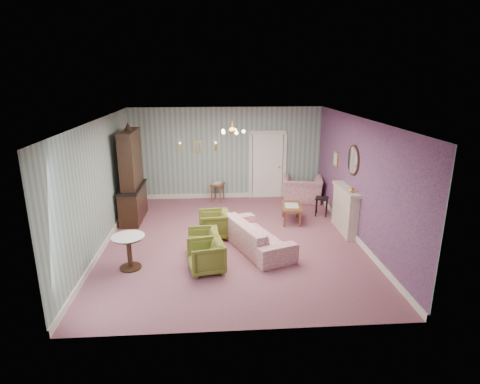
{
  "coord_description": "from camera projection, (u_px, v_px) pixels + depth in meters",
  "views": [
    {
      "loc": [
        -0.45,
        -8.77,
        3.85
      ],
      "look_at": [
        0.2,
        0.4,
        1.1
      ],
      "focal_mm": 29.44,
      "sensor_mm": 36.0,
      "label": 1
    }
  ],
  "objects": [
    {
      "name": "nesting_table",
      "position": [
        218.0,
        191.0,
        12.42
      ],
      "size": [
        0.5,
        0.56,
        0.62
      ],
      "primitive_type": null,
      "rotation": [
        0.0,
        0.0,
        -0.32
      ],
      "color": "brown",
      "rests_on": "floor"
    },
    {
      "name": "wall_left",
      "position": [
        100.0,
        185.0,
        8.9
      ],
      "size": [
        0.0,
        7.0,
        7.0
      ],
      "primitive_type": "plane",
      "rotation": [
        1.57,
        0.0,
        1.57
      ],
      "color": "gray",
      "rests_on": "ground"
    },
    {
      "name": "wall_front",
      "position": [
        245.0,
        245.0,
        5.76
      ],
      "size": [
        6.0,
        0.0,
        6.0
      ],
      "primitive_type": "plane",
      "rotation": [
        -1.57,
        0.0,
        0.0
      ],
      "color": "gray",
      "rests_on": "ground"
    },
    {
      "name": "burgundy_cushion",
      "position": [
        302.0,
        188.0,
        12.19
      ],
      "size": [
        0.41,
        0.28,
        0.39
      ],
      "primitive_type": "cube",
      "rotation": [
        0.17,
        0.0,
        -0.35
      ],
      "color": "maroon",
      "rests_on": "wingback_chair"
    },
    {
      "name": "ceiling",
      "position": [
        232.0,
        119.0,
        8.69
      ],
      "size": [
        7.0,
        7.0,
        0.0
      ],
      "primitive_type": "plane",
      "rotation": [
        3.14,
        0.0,
        0.0
      ],
      "color": "white",
      "rests_on": "ground"
    },
    {
      "name": "mantel_vase",
      "position": [
        352.0,
        189.0,
        9.35
      ],
      "size": [
        0.15,
        0.15,
        0.15
      ],
      "primitive_type": "imported",
      "color": "gold",
      "rests_on": "fireplace"
    },
    {
      "name": "oval_mirror",
      "position": [
        353.0,
        160.0,
        9.57
      ],
      "size": [
        0.04,
        0.76,
        0.84
      ],
      "primitive_type": null,
      "color": "white",
      "rests_on": "wall_right"
    },
    {
      "name": "dresser",
      "position": [
        131.0,
        173.0,
        10.55
      ],
      "size": [
        0.55,
        1.57,
        2.61
      ],
      "primitive_type": null,
      "rotation": [
        0.0,
        0.0,
        -0.01
      ],
      "color": "black",
      "rests_on": "floor"
    },
    {
      "name": "sconce_left",
      "position": [
        180.0,
        147.0,
        12.22
      ],
      "size": [
        0.16,
        0.12,
        0.3
      ],
      "primitive_type": null,
      "color": "gold",
      "rests_on": "wall_back"
    },
    {
      "name": "olive_chair_c",
      "position": [
        214.0,
        223.0,
        9.62
      ],
      "size": [
        0.72,
        0.76,
        0.73
      ],
      "primitive_type": "imported",
      "rotation": [
        0.0,
        0.0,
        -1.48
      ],
      "color": "olive",
      "rests_on": "floor"
    },
    {
      "name": "chandelier",
      "position": [
        232.0,
        132.0,
        8.76
      ],
      "size": [
        0.56,
        0.56,
        0.36
      ],
      "primitive_type": null,
      "color": "gold",
      "rests_on": "ceiling"
    },
    {
      "name": "wall_right",
      "position": [
        359.0,
        180.0,
        9.3
      ],
      "size": [
        0.0,
        7.0,
        7.0
      ],
      "primitive_type": "plane",
      "rotation": [
        1.57,
        0.0,
        -1.57
      ],
      "color": "gray",
      "rests_on": "ground"
    },
    {
      "name": "wingback_chair",
      "position": [
        302.0,
        185.0,
        12.32
      ],
      "size": [
        1.33,
        1.0,
        1.05
      ],
      "primitive_type": "imported",
      "rotation": [
        0.0,
        0.0,
        2.95
      ],
      "color": "#A34162",
      "rests_on": "floor"
    },
    {
      "name": "framed_print",
      "position": [
        336.0,
        159.0,
        10.93
      ],
      "size": [
        0.04,
        0.34,
        0.42
      ],
      "primitive_type": null,
      "color": "gold",
      "rests_on": "wall_right"
    },
    {
      "name": "olive_chair_b",
      "position": [
        203.0,
        241.0,
        8.64
      ],
      "size": [
        0.65,
        0.69,
        0.67
      ],
      "primitive_type": "imported",
      "rotation": [
        0.0,
        0.0,
        -1.51
      ],
      "color": "olive",
      "rests_on": "floor"
    },
    {
      "name": "sconce_right",
      "position": [
        216.0,
        146.0,
        12.29
      ],
      "size": [
        0.16,
        0.12,
        0.3
      ],
      "primitive_type": null,
      "color": "gold",
      "rests_on": "wall_back"
    },
    {
      "name": "side_table_black",
      "position": [
        321.0,
        207.0,
        11.13
      ],
      "size": [
        0.45,
        0.45,
        0.53
      ],
      "primitive_type": null,
      "rotation": [
        0.0,
        0.0,
        -0.36
      ],
      "color": "black",
      "rests_on": "floor"
    },
    {
      "name": "wall_back",
      "position": [
        227.0,
        154.0,
        12.45
      ],
      "size": [
        6.0,
        0.0,
        6.0
      ],
      "primitive_type": "plane",
      "rotation": [
        1.57,
        0.0,
        0.0
      ],
      "color": "gray",
      "rests_on": "ground"
    },
    {
      "name": "pedestal_table",
      "position": [
        129.0,
        252.0,
        8.05
      ],
      "size": [
        0.86,
        0.86,
        0.73
      ],
      "primitive_type": null,
      "rotation": [
        0.0,
        0.0,
        0.37
      ],
      "color": "black",
      "rests_on": "floor"
    },
    {
      "name": "floor",
      "position": [
        233.0,
        240.0,
        9.52
      ],
      "size": [
        7.0,
        7.0,
        0.0
      ],
      "primitive_type": "plane",
      "color": "#915465",
      "rests_on": "ground"
    },
    {
      "name": "coffee_table",
      "position": [
        291.0,
        214.0,
        10.66
      ],
      "size": [
        0.61,
        0.97,
        0.47
      ],
      "primitive_type": null,
      "rotation": [
        0.0,
        0.0,
        -0.12
      ],
      "color": "brown",
      "rests_on": "floor"
    },
    {
      "name": "fireplace",
      "position": [
        345.0,
        210.0,
        9.93
      ],
      "size": [
        0.3,
        1.4,
        1.16
      ],
      "primitive_type": null,
      "color": "beige",
      "rests_on": "floor"
    },
    {
      "name": "sofa_chintz",
      "position": [
        256.0,
        230.0,
        8.99
      ],
      "size": [
        1.43,
        2.33,
        0.88
      ],
      "primitive_type": "imported",
      "rotation": [
        0.0,
        0.0,
        1.94
      ],
      "color": "#A34162",
      "rests_on": "floor"
    },
    {
      "name": "door",
      "position": [
        267.0,
        165.0,
        12.6
      ],
      "size": [
        1.12,
        0.12,
        2.16
      ],
      "primitive_type": null,
      "color": "white",
      "rests_on": "floor"
    },
    {
      "name": "wall_right_floral",
      "position": [
        358.0,
        180.0,
        9.3
      ],
      "size": [
        0.0,
        7.0,
        7.0
      ],
      "primitive_type": "plane",
      "rotation": [
        1.57,
        0.0,
        -1.57
      ],
      "color": "#B85C90",
      "rests_on": "ground"
    },
    {
      "name": "gilt_mirror_back",
      "position": [
        198.0,
        146.0,
        12.28
      ],
      "size": [
        0.28,
        0.06,
        0.36
      ],
      "primitive_type": null,
      "color": "gold",
      "rests_on": "wall_back"
    },
    {
      "name": "olive_chair_a",
      "position": [
        206.0,
        255.0,
        7.94
      ],
      "size": [
        0.77,
        0.8,
        0.71
      ],
      "primitive_type": "imported",
      "rotation": [
        0.0,
        0.0,
        -1.37
      ],
      "color": "olive",
      "rests_on": "floor"
    }
  ]
}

